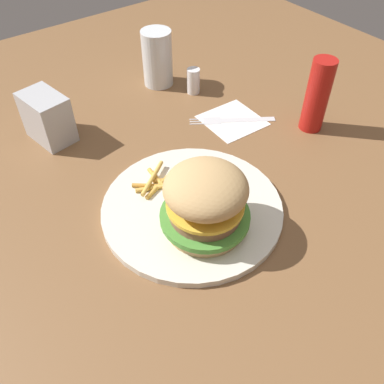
{
  "coord_description": "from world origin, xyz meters",
  "views": [
    {
      "loc": [
        0.24,
        0.35,
        0.48
      ],
      "look_at": [
        -0.03,
        -0.01,
        0.04
      ],
      "focal_mm": 38.42,
      "sensor_mm": 36.0,
      "label": 1
    }
  ],
  "objects_px": {
    "napkin": "(232,120)",
    "ketchup_bottle": "(317,96)",
    "napkin_dispenser": "(47,118)",
    "sandwich": "(205,201)",
    "salt_shaker": "(193,81)",
    "fork": "(232,119)",
    "drink_glass": "(158,61)",
    "plate": "(192,208)",
    "fries_pile": "(160,183)"
  },
  "relations": [
    {
      "from": "napkin",
      "to": "napkin_dispenser",
      "type": "distance_m",
      "value": 0.36
    },
    {
      "from": "plate",
      "to": "sandwich",
      "type": "relative_size",
      "value": 2.14
    },
    {
      "from": "plate",
      "to": "ketchup_bottle",
      "type": "xyz_separation_m",
      "value": [
        -0.32,
        -0.04,
        0.07
      ]
    },
    {
      "from": "napkin",
      "to": "fork",
      "type": "height_order",
      "value": "fork"
    },
    {
      "from": "salt_shaker",
      "to": "ketchup_bottle",
      "type": "bearing_deg",
      "value": 113.46
    },
    {
      "from": "fork",
      "to": "napkin_dispenser",
      "type": "bearing_deg",
      "value": -28.07
    },
    {
      "from": "fork",
      "to": "drink_glass",
      "type": "bearing_deg",
      "value": -80.53
    },
    {
      "from": "fork",
      "to": "ketchup_bottle",
      "type": "relative_size",
      "value": 1.07
    },
    {
      "from": "fries_pile",
      "to": "napkin_dispenser",
      "type": "bearing_deg",
      "value": -71.09
    },
    {
      "from": "sandwich",
      "to": "napkin",
      "type": "height_order",
      "value": "sandwich"
    },
    {
      "from": "fries_pile",
      "to": "salt_shaker",
      "type": "relative_size",
      "value": 1.61
    },
    {
      "from": "napkin",
      "to": "ketchup_bottle",
      "type": "relative_size",
      "value": 0.77
    },
    {
      "from": "plate",
      "to": "napkin",
      "type": "distance_m",
      "value": 0.26
    },
    {
      "from": "napkin_dispenser",
      "to": "fork",
      "type": "bearing_deg",
      "value": 52.49
    },
    {
      "from": "plate",
      "to": "salt_shaker",
      "type": "distance_m",
      "value": 0.35
    },
    {
      "from": "plate",
      "to": "napkin",
      "type": "height_order",
      "value": "plate"
    },
    {
      "from": "ketchup_bottle",
      "to": "drink_glass",
      "type": "bearing_deg",
      "value": -65.8
    },
    {
      "from": "napkin",
      "to": "drink_glass",
      "type": "bearing_deg",
      "value": -80.23
    },
    {
      "from": "fork",
      "to": "ketchup_bottle",
      "type": "bearing_deg",
      "value": 134.75
    },
    {
      "from": "napkin_dispenser",
      "to": "ketchup_bottle",
      "type": "relative_size",
      "value": 0.64
    },
    {
      "from": "fork",
      "to": "plate",
      "type": "bearing_deg",
      "value": 34.91
    },
    {
      "from": "fries_pile",
      "to": "salt_shaker",
      "type": "bearing_deg",
      "value": -137.3
    },
    {
      "from": "napkin",
      "to": "salt_shaker",
      "type": "relative_size",
      "value": 2.0
    },
    {
      "from": "ketchup_bottle",
      "to": "salt_shaker",
      "type": "relative_size",
      "value": 2.6
    },
    {
      "from": "ketchup_bottle",
      "to": "salt_shaker",
      "type": "xyz_separation_m",
      "value": [
        0.11,
        -0.24,
        -0.04
      ]
    },
    {
      "from": "salt_shaker",
      "to": "sandwich",
      "type": "bearing_deg",
      "value": 55.19
    },
    {
      "from": "plate",
      "to": "sandwich",
      "type": "xyz_separation_m",
      "value": [
        0.01,
        0.04,
        0.06
      ]
    },
    {
      "from": "fork",
      "to": "drink_glass",
      "type": "xyz_separation_m",
      "value": [
        0.04,
        -0.21,
        0.05
      ]
    },
    {
      "from": "drink_glass",
      "to": "plate",
      "type": "bearing_deg",
      "value": 63.72
    },
    {
      "from": "sandwich",
      "to": "salt_shaker",
      "type": "bearing_deg",
      "value": -124.81
    },
    {
      "from": "drink_glass",
      "to": "ketchup_bottle",
      "type": "distance_m",
      "value": 0.35
    },
    {
      "from": "napkin_dispenser",
      "to": "salt_shaker",
      "type": "height_order",
      "value": "napkin_dispenser"
    },
    {
      "from": "plate",
      "to": "fries_pile",
      "type": "distance_m",
      "value": 0.07
    },
    {
      "from": "sandwich",
      "to": "napkin_dispenser",
      "type": "height_order",
      "value": "sandwich"
    },
    {
      "from": "drink_glass",
      "to": "napkin_dispenser",
      "type": "distance_m",
      "value": 0.28
    },
    {
      "from": "plate",
      "to": "drink_glass",
      "type": "xyz_separation_m",
      "value": [
        -0.18,
        -0.36,
        0.05
      ]
    },
    {
      "from": "fries_pile",
      "to": "fork",
      "type": "xyz_separation_m",
      "value": [
        -0.23,
        -0.08,
        -0.01
      ]
    },
    {
      "from": "plate",
      "to": "fork",
      "type": "relative_size",
      "value": 1.87
    },
    {
      "from": "salt_shaker",
      "to": "fries_pile",
      "type": "bearing_deg",
      "value": 42.7
    },
    {
      "from": "sandwich",
      "to": "fork",
      "type": "distance_m",
      "value": 0.3
    },
    {
      "from": "napkin",
      "to": "sandwich",
      "type": "bearing_deg",
      "value": 40.62
    },
    {
      "from": "ketchup_bottle",
      "to": "napkin_dispenser",
      "type": "bearing_deg",
      "value": -33.3
    },
    {
      "from": "plate",
      "to": "fries_pile",
      "type": "relative_size",
      "value": 3.22
    },
    {
      "from": "fries_pile",
      "to": "drink_glass",
      "type": "bearing_deg",
      "value": -123.34
    },
    {
      "from": "sandwich",
      "to": "fork",
      "type": "height_order",
      "value": "sandwich"
    },
    {
      "from": "fries_pile",
      "to": "napkin_dispenser",
      "type": "xyz_separation_m",
      "value": [
        0.08,
        -0.25,
        0.03
      ]
    },
    {
      "from": "napkin_dispenser",
      "to": "drink_glass",
      "type": "bearing_deg",
      "value": 89.9
    },
    {
      "from": "fries_pile",
      "to": "salt_shaker",
      "type": "distance_m",
      "value": 0.31
    },
    {
      "from": "fries_pile",
      "to": "napkin_dispenser",
      "type": "height_order",
      "value": "napkin_dispenser"
    },
    {
      "from": "fork",
      "to": "salt_shaker",
      "type": "xyz_separation_m",
      "value": [
        -0.0,
        -0.13,
        0.02
      ]
    }
  ]
}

